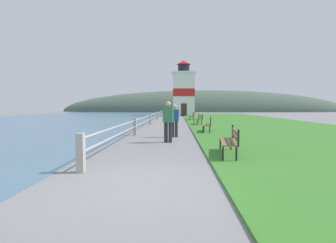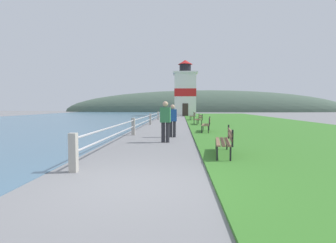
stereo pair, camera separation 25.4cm
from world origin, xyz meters
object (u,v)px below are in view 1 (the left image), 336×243
park_bench_near (230,139)px  park_bench_by_lighthouse (192,116)px  park_bench_midway (208,124)px  lighthouse (184,92)px  person_by_railing (168,120)px  park_bench_far (199,119)px  person_strolling (175,120)px

park_bench_near → park_bench_by_lighthouse: (-0.02, 20.88, -0.00)m
park_bench_near → park_bench_midway: (0.17, 7.43, -0.00)m
lighthouse → person_by_railing: bearing=-92.6°
person_by_railing → park_bench_far: bearing=-4.3°
park_bench_far → lighthouse: size_ratio=0.21×
park_bench_by_lighthouse → lighthouse: size_ratio=0.19×
park_bench_by_lighthouse → lighthouse: (-0.64, 13.59, 3.40)m
park_bench_midway → lighthouse: lighthouse is taller
park_bench_near → lighthouse: 34.64m
park_bench_far → person_strolling: bearing=72.7°
park_bench_by_lighthouse → person_by_railing: 17.89m
park_bench_near → park_bench_far: bearing=-83.4°
park_bench_far → park_bench_by_lighthouse: 7.22m
park_bench_near → person_strolling: bearing=-63.0°
park_bench_by_lighthouse → person_by_railing: (-2.06, -17.77, 0.44)m
park_bench_midway → park_bench_far: (-0.06, 6.23, 0.00)m
park_bench_near → person_strolling: person_strolling is taller
park_bench_by_lighthouse → person_strolling: bearing=82.0°
park_bench_midway → park_bench_near: bearing=96.1°
park_bench_near → park_bench_midway: bearing=-84.2°
lighthouse → person_by_railing: size_ratio=4.99×
park_bench_near → park_bench_far: same height
lighthouse → person_by_railing: lighthouse is taller
park_bench_near → park_bench_by_lighthouse: bearing=-82.8°
lighthouse → person_strolling: lighthouse is taller
park_bench_near → person_strolling: 5.37m
lighthouse → person_strolling: (-1.16, -29.43, -3.03)m
person_strolling → park_bench_by_lighthouse: bearing=-10.2°
park_bench_midway → lighthouse: (-0.84, 27.04, 3.39)m
park_bench_midway → park_bench_by_lighthouse: 13.45m
park_bench_by_lighthouse → person_by_railing: person_by_railing is taller
person_strolling → person_by_railing: (-0.26, -1.92, 0.07)m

